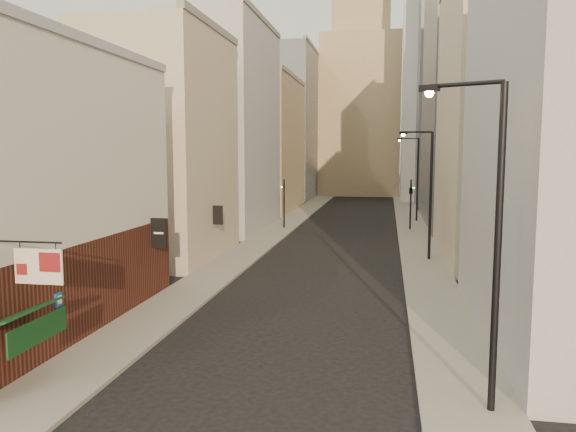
# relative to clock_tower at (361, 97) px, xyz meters

# --- Properties ---
(sidewalk_left) EXTENTS (3.00, 140.00, 0.15)m
(sidewalk_left) POSITION_rel_clock_tower_xyz_m (-5.50, -37.00, -17.56)
(sidewalk_left) COLOR gray
(sidewalk_left) RESTS_ON ground
(sidewalk_right) EXTENTS (3.00, 140.00, 0.15)m
(sidewalk_right) POSITION_rel_clock_tower_xyz_m (7.50, -37.00, -17.56)
(sidewalk_right) COLOR gray
(sidewalk_right) RESTS_ON ground
(near_building_left) EXTENTS (8.30, 23.04, 12.30)m
(near_building_left) POSITION_rel_clock_tower_xyz_m (-9.99, -83.00, -11.61)
(near_building_left) COLOR #4F2419
(near_building_left) RESTS_ON ground
(left_bldg_beige) EXTENTS (8.00, 12.00, 16.00)m
(left_bldg_beige) POSITION_rel_clock_tower_xyz_m (-11.00, -66.00, -9.63)
(left_bldg_beige) COLOR #C1B299
(left_bldg_beige) RESTS_ON ground
(left_bldg_grey) EXTENTS (8.00, 16.00, 20.00)m
(left_bldg_grey) POSITION_rel_clock_tower_xyz_m (-11.00, -50.00, -7.63)
(left_bldg_grey) COLOR #9C9CA1
(left_bldg_grey) RESTS_ON ground
(left_bldg_tan) EXTENTS (8.00, 18.00, 17.00)m
(left_bldg_tan) POSITION_rel_clock_tower_xyz_m (-11.00, -32.00, -9.13)
(left_bldg_tan) COLOR #98815D
(left_bldg_tan) RESTS_ON ground
(left_bldg_wingrid) EXTENTS (8.00, 20.00, 24.00)m
(left_bldg_wingrid) POSITION_rel_clock_tower_xyz_m (-11.00, -12.00, -5.63)
(left_bldg_wingrid) COLOR gray
(left_bldg_wingrid) RESTS_ON ground
(right_bldg_beige) EXTENTS (8.00, 16.00, 20.00)m
(right_bldg_beige) POSITION_rel_clock_tower_xyz_m (13.00, -62.00, -7.63)
(right_bldg_beige) COLOR #C1B299
(right_bldg_beige) RESTS_ON ground
(right_bldg_wingrid) EXTENTS (8.00, 20.00, 26.00)m
(right_bldg_wingrid) POSITION_rel_clock_tower_xyz_m (13.00, -42.00, -4.63)
(right_bldg_wingrid) COLOR gray
(right_bldg_wingrid) RESTS_ON ground
(highrise) EXTENTS (21.00, 23.00, 51.20)m
(highrise) POSITION_rel_clock_tower_xyz_m (19.00, -14.00, 8.02)
(highrise) COLOR gray
(highrise) RESTS_ON ground
(clock_tower) EXTENTS (14.00, 14.00, 44.90)m
(clock_tower) POSITION_rel_clock_tower_xyz_m (0.00, 0.00, 0.00)
(clock_tower) COLOR #98815D
(clock_tower) RESTS_ON ground
(white_tower) EXTENTS (8.00, 8.00, 41.50)m
(white_tower) POSITION_rel_clock_tower_xyz_m (11.00, -14.00, 0.97)
(white_tower) COLOR silver
(white_tower) RESTS_ON ground
(streetlamp_near) EXTENTS (2.36, 1.18, 9.60)m
(streetlamp_near) POSITION_rel_clock_tower_xyz_m (7.81, -87.74, -12.15)
(streetlamp_near) COLOR black
(streetlamp_near) RESTS_ON ground
(streetlamp_mid) EXTENTS (2.37, 0.55, 9.07)m
(streetlamp_mid) POSITION_rel_clock_tower_xyz_m (7.71, -64.18, -12.45)
(streetlamp_mid) COLOR black
(streetlamp_mid) RESTS_ON ground
(streetlamp_far) EXTENTS (2.41, 0.28, 9.19)m
(streetlamp_far) POSITION_rel_clock_tower_xyz_m (7.96, -41.51, -12.39)
(streetlamp_far) COLOR black
(streetlamp_far) RESTS_ON ground
(traffic_light_left) EXTENTS (0.58, 0.51, 5.00)m
(traffic_light_left) POSITION_rel_clock_tower_xyz_m (-5.13, -49.60, -14.00)
(traffic_light_left) COLOR black
(traffic_light_left) RESTS_ON ground
(traffic_light_right) EXTENTS (0.62, 0.57, 5.00)m
(traffic_light_right) POSITION_rel_clock_tower_xyz_m (7.23, -48.64, -13.82)
(traffic_light_right) COLOR black
(traffic_light_right) RESTS_ON ground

